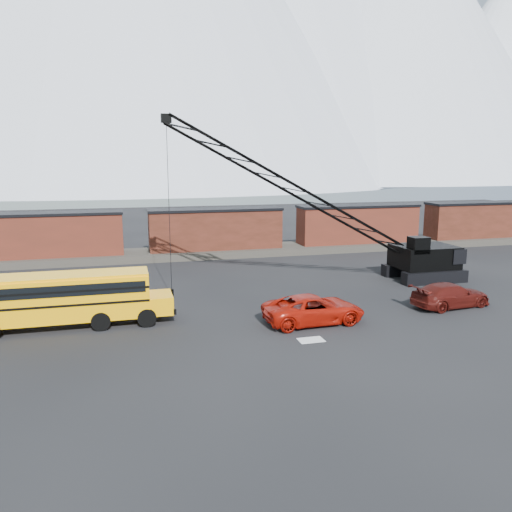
{
  "coord_description": "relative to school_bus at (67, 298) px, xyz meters",
  "views": [
    {
      "loc": [
        -9.05,
        -28.25,
        9.62
      ],
      "look_at": [
        -0.14,
        5.3,
        3.0
      ],
      "focal_mm": 35.0,
      "sensor_mm": 36.0,
      "label": 1
    }
  ],
  "objects": [
    {
      "name": "ground",
      "position": [
        12.5,
        -1.73,
        -1.79
      ],
      "size": [
        160.0,
        160.0,
        0.0
      ],
      "primitive_type": "plane",
      "color": "black",
      "rests_on": "ground"
    },
    {
      "name": "boxcar_east_far",
      "position": [
        44.5,
        20.27,
        0.97
      ],
      "size": [
        13.7,
        3.1,
        4.17
      ],
      "color": "#592319",
      "rests_on": "gravel_berm"
    },
    {
      "name": "boxcar_mid",
      "position": [
        12.5,
        20.27,
        0.97
      ],
      "size": [
        13.7,
        3.1,
        4.17
      ],
      "color": "#592319",
      "rests_on": "gravel_berm"
    },
    {
      "name": "crawler_crane",
      "position": [
        17.15,
        5.39,
        5.02
      ],
      "size": [
        23.98,
        4.2,
        12.94
      ],
      "color": "black",
      "rests_on": "ground"
    },
    {
      "name": "gravel_berm",
      "position": [
        12.5,
        20.27,
        -1.44
      ],
      "size": [
        120.0,
        5.0,
        0.7
      ],
      "primitive_type": "cube",
      "color": "#423D36",
      "rests_on": "ground"
    },
    {
      "name": "school_bus",
      "position": [
        0.0,
        0.0,
        0.0
      ],
      "size": [
        11.65,
        2.65,
        3.19
      ],
      "color": "#FFAB05",
      "rests_on": "ground"
    },
    {
      "name": "snow_patch",
      "position": [
        13.0,
        -5.73,
        -1.78
      ],
      "size": [
        1.4,
        0.9,
        0.02
      ],
      "primitive_type": "cube",
      "color": "silver",
      "rests_on": "ground"
    },
    {
      "name": "maroon_suv",
      "position": [
        24.3,
        -2.16,
        -0.98
      ],
      "size": [
        5.82,
        2.94,
        1.62
      ],
      "primitive_type": "imported",
      "rotation": [
        0.0,
        0.0,
        1.7
      ],
      "color": "#47100C",
      "rests_on": "ground"
    },
    {
      "name": "boxcar_east_near",
      "position": [
        28.5,
        20.27,
        0.97
      ],
      "size": [
        13.7,
        3.1,
        4.17
      ],
      "color": "#491E15",
      "rests_on": "gravel_berm"
    },
    {
      "name": "mountain_ridge",
      "position": [
        18.69,
        281.05,
        90.78
      ],
      "size": [
        800.0,
        340.0,
        240.0
      ],
      "color": "white",
      "rests_on": "ground"
    },
    {
      "name": "boxcar_west_near",
      "position": [
        -3.5,
        20.27,
        0.97
      ],
      "size": [
        13.7,
        3.1,
        4.17
      ],
      "color": "#491E15",
      "rests_on": "gravel_berm"
    },
    {
      "name": "red_pickup",
      "position": [
        14.23,
        -2.96,
        -0.94
      ],
      "size": [
        6.28,
        3.11,
        1.71
      ],
      "primitive_type": "imported",
      "rotation": [
        0.0,
        0.0,
        1.61
      ],
      "color": "#AA1408",
      "rests_on": "ground"
    }
  ]
}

